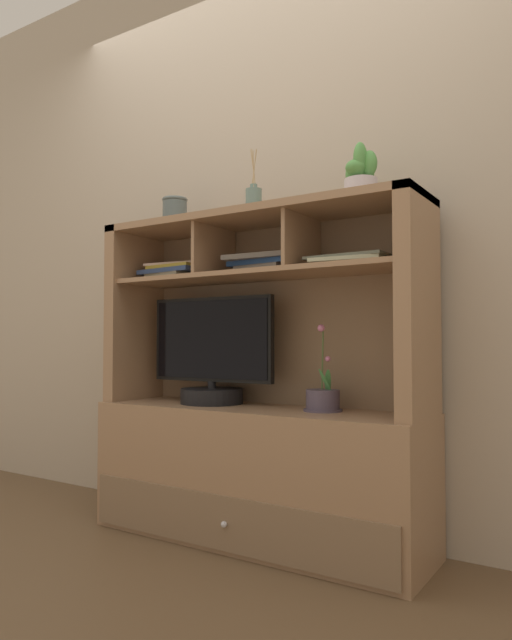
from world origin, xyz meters
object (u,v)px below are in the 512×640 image
object	(u,v)px
magazine_stack_left	(265,264)
diffuser_bottle	(254,200)
potted_orchid	(323,400)
ceramic_vase	(175,212)
potted_succulent	(360,177)
media_console	(257,436)
tv_monitor	(212,361)
magazine_stack_centre	(178,272)
magazine_stack_right	(351,261)

from	to	relation	value
magazine_stack_left	diffuser_bottle	bearing A→B (deg)	-98.86
potted_orchid	ceramic_vase	world-z (taller)	ceramic_vase
diffuser_bottle	potted_succulent	xyz separation A→B (m)	(0.46, 0.03, 0.03)
media_console	diffuser_bottle	size ratio (longest dim) A/B	5.29
media_console	diffuser_bottle	bearing A→B (deg)	-90.00
diffuser_bottle	tv_monitor	bearing A→B (deg)	172.08
ceramic_vase	media_console	bearing A→B (deg)	-1.70
magazine_stack_left	ceramic_vase	size ratio (longest dim) A/B	2.42
tv_monitor	magazine_stack_left	xyz separation A→B (m)	(0.25, 0.03, 0.41)
potted_orchid	magazine_stack_centre	xyz separation A→B (m)	(-0.74, 0.02, 0.54)
magazine_stack_right	magazine_stack_left	bearing A→B (deg)	176.23
potted_orchid	magazine_stack_right	xyz separation A→B (m)	(0.12, 0.00, 0.53)
magazine_stack_left	magazine_stack_centre	size ratio (longest dim) A/B	0.96
ceramic_vase	potted_succulent	bearing A→B (deg)	-0.48
tv_monitor	magazine_stack_left	size ratio (longest dim) A/B	1.91
ceramic_vase	tv_monitor	bearing A→B (deg)	-1.20
tv_monitor	potted_orchid	distance (m)	0.55
tv_monitor	magazine_stack_left	bearing A→B (deg)	7.82
magazine_stack_left	diffuser_bottle	world-z (taller)	diffuser_bottle
magazine_stack_right	potted_succulent	xyz separation A→B (m)	(0.05, -0.01, 0.31)
potted_succulent	ceramic_vase	size ratio (longest dim) A/B	1.59
tv_monitor	ceramic_vase	world-z (taller)	ceramic_vase
magazine_stack_centre	ceramic_vase	xyz separation A→B (m)	(-0.01, -0.02, 0.27)
media_console	ceramic_vase	bearing A→B (deg)	178.30
media_console	potted_orchid	world-z (taller)	media_console
magazine_stack_right	diffuser_bottle	world-z (taller)	diffuser_bottle
tv_monitor	potted_succulent	xyz separation A→B (m)	(0.70, -0.00, 0.70)
diffuser_bottle	potted_succulent	bearing A→B (deg)	3.79
potted_orchid	potted_succulent	world-z (taller)	potted_succulent
tv_monitor	magazine_stack_right	size ratio (longest dim) A/B	1.87
potted_succulent	ceramic_vase	world-z (taller)	potted_succulent
potted_orchid	media_console	bearing A→B (deg)	-176.93
media_console	magazine_stack_right	bearing A→B (deg)	2.36
potted_orchid	diffuser_bottle	size ratio (longest dim) A/B	1.25
ceramic_vase	magazine_stack_left	bearing A→B (deg)	3.63
potted_orchid	potted_succulent	distance (m)	0.85
magazine_stack_centre	tv_monitor	bearing A→B (deg)	-6.68
magazine_stack_left	potted_succulent	xyz separation A→B (m)	(0.45, -0.04, 0.29)
potted_succulent	magazine_stack_left	bearing A→B (deg)	175.20
magazine_stack_right	potted_succulent	bearing A→B (deg)	-13.54
media_console	magazine_stack_centre	world-z (taller)	media_console
media_console	tv_monitor	distance (m)	0.38
potted_orchid	magazine_stack_centre	distance (m)	0.92
magazine_stack_right	potted_orchid	bearing A→B (deg)	-179.38
diffuser_bottle	ceramic_vase	distance (m)	0.46
potted_orchid	magazine_stack_right	distance (m)	0.54
potted_orchid	magazine_stack_centre	bearing A→B (deg)	178.60
media_console	magazine_stack_left	bearing A→B (deg)	76.33
media_console	diffuser_bottle	distance (m)	0.97
magazine_stack_left	potted_succulent	distance (m)	0.53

